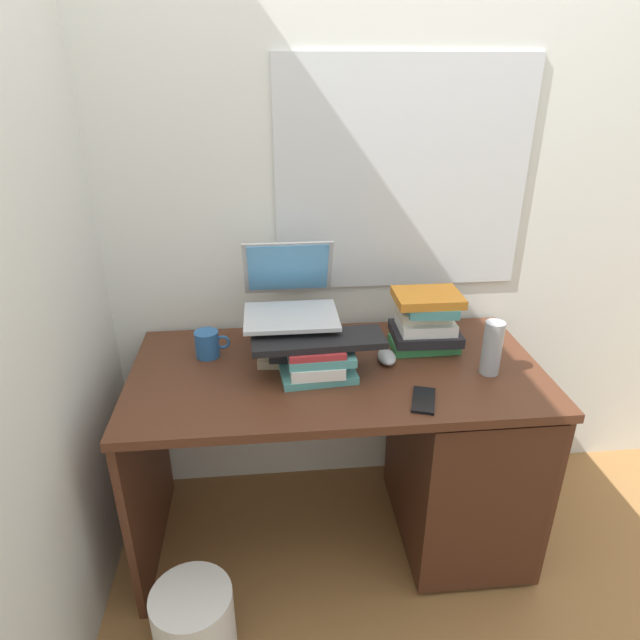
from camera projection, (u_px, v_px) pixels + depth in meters
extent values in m
plane|color=olive|center=(334.00, 531.00, 2.13)|extent=(6.00, 6.00, 0.00)
cube|color=silver|center=(325.00, 172.00, 1.92)|extent=(6.00, 0.05, 2.60)
cube|color=silver|center=(403.00, 178.00, 1.93)|extent=(0.90, 0.01, 0.80)
cube|color=silver|center=(41.00, 202.00, 1.51)|extent=(0.05, 6.00, 2.60)
cube|color=#4C2819|center=(337.00, 372.00, 1.83)|extent=(1.36, 0.67, 0.03)
cube|color=#4C2819|center=(147.00, 471.00, 1.92)|extent=(0.02, 0.62, 0.70)
cube|color=#4C2819|center=(513.00, 448.00, 2.04)|extent=(0.02, 0.62, 0.70)
cube|color=#442416|center=(459.00, 457.00, 1.99)|extent=(0.41, 0.57, 0.66)
cube|color=gray|center=(292.00, 356.00, 1.86)|extent=(0.24, 0.15, 0.03)
cube|color=black|center=(294.00, 345.00, 1.87)|extent=(0.17, 0.20, 0.04)
cube|color=beige|center=(292.00, 338.00, 1.84)|extent=(0.17, 0.16, 0.03)
cube|color=yellow|center=(288.00, 330.00, 1.84)|extent=(0.22, 0.16, 0.02)
cube|color=teal|center=(288.00, 323.00, 1.82)|extent=(0.22, 0.14, 0.04)
cube|color=teal|center=(317.00, 371.00, 1.78)|extent=(0.25, 0.19, 0.03)
cube|color=white|center=(316.00, 364.00, 1.76)|extent=(0.17, 0.17, 0.04)
cube|color=teal|center=(320.00, 353.00, 1.75)|extent=(0.21, 0.17, 0.03)
cube|color=#B22D33|center=(315.00, 345.00, 1.75)|extent=(0.18, 0.19, 0.02)
cube|color=#338C4C|center=(424.00, 344.00, 1.94)|extent=(0.23, 0.13, 0.04)
cube|color=black|center=(425.00, 333.00, 1.94)|extent=(0.24, 0.20, 0.03)
cube|color=white|center=(426.00, 324.00, 1.92)|extent=(0.19, 0.16, 0.04)
cube|color=beige|center=(424.00, 313.00, 1.91)|extent=(0.17, 0.12, 0.04)
cube|color=teal|center=(430.00, 306.00, 1.88)|extent=(0.18, 0.18, 0.03)
cube|color=orange|center=(428.00, 297.00, 1.87)|extent=(0.22, 0.17, 0.03)
cube|color=#B7BABF|center=(291.00, 317.00, 1.81)|extent=(0.31, 0.23, 0.01)
cube|color=#B7BABF|center=(288.00, 268.00, 1.91)|extent=(0.31, 0.10, 0.21)
cube|color=#59A5E5|center=(288.00, 268.00, 1.90)|extent=(0.28, 0.08, 0.19)
cube|color=black|center=(318.00, 340.00, 1.73)|extent=(0.43, 0.16, 0.02)
ellipsoid|color=#A5A8AD|center=(387.00, 357.00, 1.85)|extent=(0.06, 0.10, 0.04)
cylinder|color=#265999|center=(207.00, 344.00, 1.88)|extent=(0.08, 0.08, 0.09)
torus|color=#265999|center=(223.00, 342.00, 1.88)|extent=(0.05, 0.01, 0.05)
cylinder|color=#999EA5|center=(492.00, 348.00, 1.76)|extent=(0.06, 0.06, 0.18)
cube|color=black|center=(424.00, 400.00, 1.64)|extent=(0.10, 0.15, 0.01)
cylinder|color=silver|center=(195.00, 628.00, 1.62)|extent=(0.24, 0.24, 0.28)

